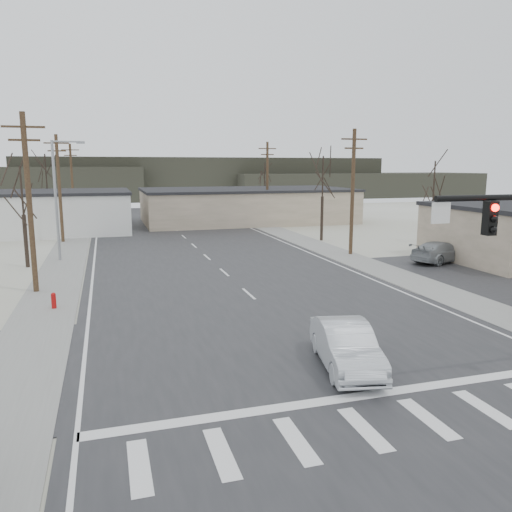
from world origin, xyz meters
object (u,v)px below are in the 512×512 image
Objects in this scene: sedan_crossing at (346,346)px; car_parked_dark_a at (495,257)px; car_far_b at (121,217)px; car_parked_silver at (441,252)px; car_far_a at (193,212)px; fire_hydrant at (54,301)px.

sedan_crossing reaches higher than car_parked_dark_a.
car_far_b is 0.75× the size of car_parked_silver.
fire_hydrant is at bearing 85.65° from car_far_a.
car_parked_silver is at bearing 10.67° from fire_hydrant.
fire_hydrant is 0.22× the size of car_far_b.
fire_hydrant is 44.39m from car_far_a.
car_parked_dark_a is at bearing -149.37° from car_parked_silver.
fire_hydrant is 29.47m from car_parked_dark_a.
car_parked_silver is (12.29, -37.04, -0.06)m from car_far_a.
car_parked_dark_a is (24.81, -37.41, -0.03)m from car_far_b.
sedan_crossing reaches higher than car_parked_silver.
car_parked_silver reaches higher than fire_hydrant.
car_far_a is (14.26, 42.04, 0.41)m from fire_hydrant.
sedan_crossing is 51.42m from car_far_b.
car_parked_silver is (26.55, 5.00, 0.35)m from fire_hydrant.
car_far_a is at bearing 97.94° from sedan_crossing.
car_parked_silver reaches higher than car_parked_dark_a.
fire_hydrant is at bearing 114.40° from car_parked_dark_a.
car_far_b reaches higher than car_parked_dark_a.
fire_hydrant is 15.31m from sedan_crossing.
sedan_crossing reaches higher than fire_hydrant.
car_parked_dark_a is (29.35, 2.65, 0.24)m from fire_hydrant.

